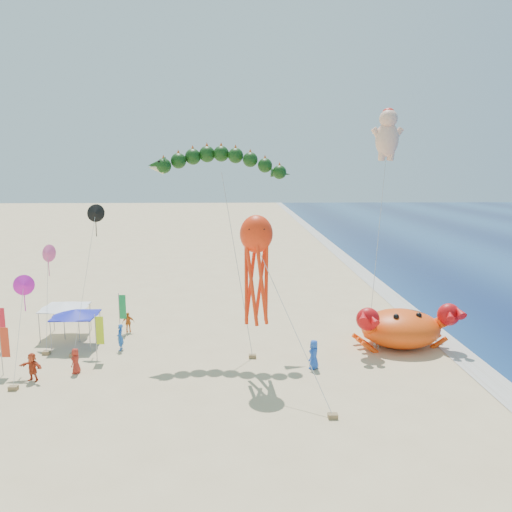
{
  "coord_description": "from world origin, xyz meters",
  "views": [
    {
      "loc": [
        -3.16,
        -32.85,
        12.54
      ],
      "look_at": [
        -2.0,
        2.0,
        6.5
      ],
      "focal_mm": 35.0,
      "sensor_mm": 36.0,
      "label": 1
    }
  ],
  "objects": [
    {
      "name": "feather_flags",
      "position": [
        -15.57,
        0.46,
        2.01
      ],
      "size": [
        8.2,
        7.91,
        3.2
      ],
      "color": "gray",
      "rests_on": "ground"
    },
    {
      "name": "ground",
      "position": [
        0.0,
        0.0,
        0.0
      ],
      "size": [
        320.0,
        320.0,
        0.0
      ],
      "primitive_type": "plane",
      "color": "#D1B784",
      "rests_on": "ground"
    },
    {
      "name": "foam_strip",
      "position": [
        12.0,
        0.0,
        0.01
      ],
      "size": [
        320.0,
        320.0,
        0.0
      ],
      "primitive_type": "plane",
      "color": "silver",
      "rests_on": "ground"
    },
    {
      "name": "beachgoers",
      "position": [
        -8.41,
        -1.49,
        0.88
      ],
      "size": [
        23.35,
        9.74,
        1.89
      ],
      "color": "orange",
      "rests_on": "ground"
    },
    {
      "name": "canopy_white",
      "position": [
        -16.44,
        4.16,
        2.44
      ],
      "size": [
        3.43,
        3.43,
        2.71
      ],
      "color": "gray",
      "rests_on": "ground"
    },
    {
      "name": "small_kites",
      "position": [
        -15.75,
        1.33,
        6.41
      ],
      "size": [
        5.09,
        8.78,
        10.16
      ],
      "color": "black",
      "rests_on": "ground"
    },
    {
      "name": "octopus_kite",
      "position": [
        -2.15,
        -3.41,
        7.11
      ],
      "size": [
        4.96,
        6.97,
        9.9
      ],
      "color": "#FF310D",
      "rests_on": "ground"
    },
    {
      "name": "crab_inflatable",
      "position": [
        8.33,
        0.94,
        1.47
      ],
      "size": [
        7.61,
        5.41,
        3.33
      ],
      "color": "#FB490D",
      "rests_on": "ground"
    },
    {
      "name": "dragon_kite",
      "position": [
        -4.53,
        2.49,
        12.78
      ],
      "size": [
        9.73,
        4.69,
        13.86
      ],
      "color": "black",
      "rests_on": "ground"
    },
    {
      "name": "canopy_blue",
      "position": [
        -14.95,
        2.04,
        2.44
      ],
      "size": [
        3.2,
        3.2,
        2.71
      ],
      "color": "gray",
      "rests_on": "ground"
    },
    {
      "name": "cherub_kite",
      "position": [
        9.0,
        8.68,
        15.46
      ],
      "size": [
        3.05,
        4.71,
        17.5
      ],
      "color": "#F7B696",
      "rests_on": "ground"
    }
  ]
}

